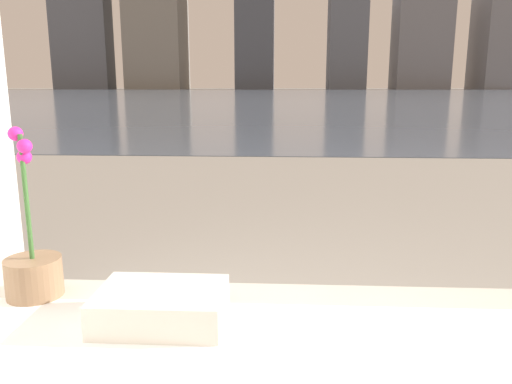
# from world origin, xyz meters

# --- Properties ---
(potted_orchid) EXTENTS (0.14, 0.14, 0.44)m
(potted_orchid) POSITION_xyz_m (-0.54, 1.02, 0.56)
(potted_orchid) COLOR #8C6B4C
(potted_orchid) RESTS_ON bathtub
(towel_stack) EXTENTS (0.29, 0.21, 0.08)m
(towel_stack) POSITION_xyz_m (-0.18, 0.89, 0.52)
(towel_stack) COLOR silver
(towel_stack) RESTS_ON bathtub
(harbor_water) EXTENTS (180.00, 110.00, 0.01)m
(harbor_water) POSITION_xyz_m (0.00, 62.00, 0.01)
(harbor_water) COLOR slate
(harbor_water) RESTS_ON ground_plane
(skyline_tower_4) EXTENTS (11.76, 9.31, 22.59)m
(skyline_tower_4) POSITION_xyz_m (30.78, 118.00, 11.30)
(skyline_tower_4) COLOR slate
(skyline_tower_4) RESTS_ON ground_plane
(skyline_tower_5) EXTENTS (10.69, 12.36, 23.39)m
(skyline_tower_5) POSITION_xyz_m (48.59, 118.00, 11.70)
(skyline_tower_5) COLOR slate
(skyline_tower_5) RESTS_ON ground_plane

